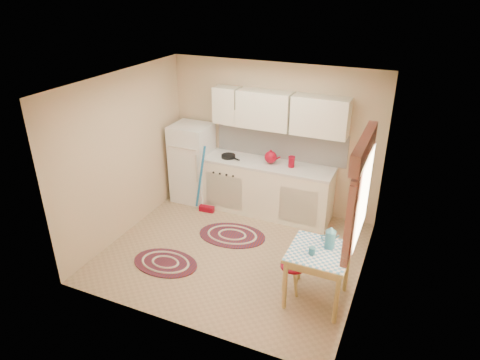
% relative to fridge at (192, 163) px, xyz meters
% --- Properties ---
extents(room_shell, '(3.64, 3.60, 2.52)m').
position_rel_fridge_xyz_m(room_shell, '(1.53, -1.01, 0.90)').
color(room_shell, tan).
rests_on(room_shell, ground).
extents(fridge, '(0.65, 0.60, 1.40)m').
position_rel_fridge_xyz_m(fridge, '(0.00, 0.00, 0.00)').
color(fridge, white).
rests_on(fridge, ground).
extents(broom, '(0.29, 0.14, 1.20)m').
position_rel_fridge_xyz_m(broom, '(0.44, -0.35, -0.10)').
color(broom, '#1D71B8').
rests_on(broom, ground).
extents(base_cabinets, '(2.25, 0.60, 0.88)m').
position_rel_fridge_xyz_m(base_cabinets, '(1.36, 0.05, -0.26)').
color(base_cabinets, white).
rests_on(base_cabinets, ground).
extents(countertop, '(2.27, 0.62, 0.04)m').
position_rel_fridge_xyz_m(countertop, '(1.36, 0.05, 0.20)').
color(countertop, silver).
rests_on(countertop, base_cabinets).
extents(frying_pan, '(0.30, 0.30, 0.05)m').
position_rel_fridge_xyz_m(frying_pan, '(0.71, 0.00, 0.24)').
color(frying_pan, black).
rests_on(frying_pan, countertop).
extents(red_kettle, '(0.23, 0.21, 0.22)m').
position_rel_fridge_xyz_m(red_kettle, '(1.44, 0.05, 0.33)').
color(red_kettle, maroon).
rests_on(red_kettle, countertop).
extents(red_canister, '(0.12, 0.12, 0.16)m').
position_rel_fridge_xyz_m(red_canister, '(1.80, 0.05, 0.30)').
color(red_canister, maroon).
rests_on(red_canister, countertop).
extents(table, '(0.72, 0.72, 0.72)m').
position_rel_fridge_xyz_m(table, '(2.74, -1.78, -0.34)').
color(table, tan).
rests_on(table, ground).
extents(stool, '(0.43, 0.43, 0.42)m').
position_rel_fridge_xyz_m(stool, '(2.42, -1.76, -0.49)').
color(stool, maroon).
rests_on(stool, ground).
extents(coffee_pot, '(0.16, 0.14, 0.31)m').
position_rel_fridge_xyz_m(coffee_pot, '(2.83, -1.66, 0.17)').
color(coffee_pot, '#2C6C86').
rests_on(coffee_pot, table).
extents(mug, '(0.08, 0.08, 0.10)m').
position_rel_fridge_xyz_m(mug, '(2.67, -1.88, 0.07)').
color(mug, '#2C6C86').
rests_on(mug, table).
extents(rug_center, '(1.14, 0.84, 0.02)m').
position_rel_fridge_xyz_m(rug_center, '(1.17, -0.88, -0.69)').
color(rug_center, maroon).
rests_on(rug_center, ground).
extents(rug_left, '(0.98, 0.66, 0.02)m').
position_rel_fridge_xyz_m(rug_left, '(0.60, -1.91, -0.69)').
color(rug_left, maroon).
rests_on(rug_left, ground).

